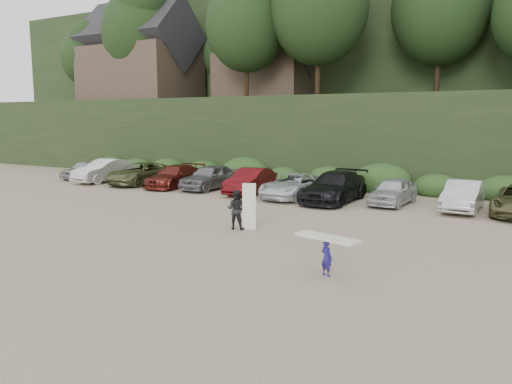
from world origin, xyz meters
The scene contains 5 objects.
ground centered at (0.00, 0.00, 0.00)m, with size 120.00×120.00×0.00m, color tan.
hillside_backdrop centered at (-0.26, 35.93, 11.22)m, with size 90.00×41.50×28.00m.
parked_cars centered at (-1.17, 9.98, 0.75)m, with size 39.55×6.33×1.61m.
child_surfer centered at (4.24, -2.59, 0.78)m, with size 1.99×0.99×1.15m.
adult_surfer centered at (-1.15, 1.31, 0.82)m, with size 1.29×0.75×1.91m.
Camera 1 is at (9.28, -15.56, 4.47)m, focal length 35.00 mm.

